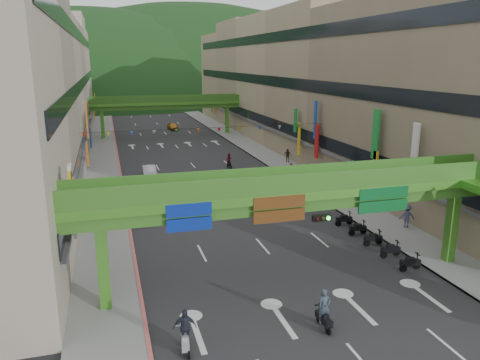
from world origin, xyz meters
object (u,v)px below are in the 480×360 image
(overpass_near, at_px, (316,203))
(car_silver, at_px, (149,172))
(scooter_rider_near, at_px, (324,311))
(car_yellow, at_px, (173,126))
(scooter_rider_mid, at_px, (229,161))
(pedestrian_red, at_px, (292,171))

(overpass_near, relative_size, car_silver, 6.61)
(overpass_near, distance_m, scooter_rider_near, 6.23)
(overpass_near, height_order, car_yellow, overpass_near)
(scooter_rider_near, height_order, scooter_rider_mid, scooter_rider_near)
(car_yellow, xyz_separation_m, pedestrian_red, (7.83, -41.56, 0.08))
(overpass_near, height_order, car_silver, overpass_near)
(overpass_near, xyz_separation_m, scooter_rider_near, (-1.43, -4.38, -4.19))
(scooter_rider_mid, relative_size, pedestrian_red, 1.27)
(pedestrian_red, bearing_deg, car_silver, 175.49)
(overpass_near, height_order, scooter_rider_near, overpass_near)
(scooter_rider_mid, distance_m, car_silver, 10.28)
(overpass_near, distance_m, scooter_rider_mid, 32.18)
(scooter_rider_near, height_order, car_silver, scooter_rider_near)
(overpass_near, relative_size, car_yellow, 7.05)
(overpass_near, relative_size, scooter_rider_mid, 14.64)
(car_silver, bearing_deg, car_yellow, 78.78)
(overpass_near, distance_m, pedestrian_red, 27.16)
(scooter_rider_mid, distance_m, car_yellow, 35.16)
(scooter_rider_near, xyz_separation_m, scooter_rider_mid, (4.58, 36.12, -0.04))
(scooter_rider_near, distance_m, pedestrian_red, 31.40)
(scooter_rider_mid, xyz_separation_m, car_silver, (-10.05, -2.12, -0.28))
(scooter_rider_near, height_order, pedestrian_red, scooter_rider_near)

